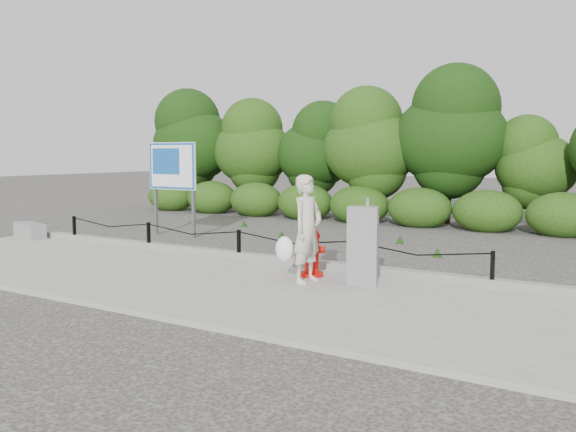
# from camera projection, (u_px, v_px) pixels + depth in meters

# --- Properties ---
(ground) EXTENTS (90.00, 90.00, 0.00)m
(ground) POSITION_uv_depth(u_px,v_px,m) (239.00, 263.00, 12.34)
(ground) COLOR #2D2B28
(ground) RESTS_ON ground
(sidewalk) EXTENTS (14.00, 4.00, 0.08)m
(sidewalk) POSITION_uv_depth(u_px,v_px,m) (171.00, 278.00, 10.64)
(sidewalk) COLOR gray
(sidewalk) RESTS_ON ground
(curb) EXTENTS (14.00, 0.22, 0.14)m
(curb) POSITION_uv_depth(u_px,v_px,m) (240.00, 255.00, 12.37)
(curb) COLOR slate
(curb) RESTS_ON sidewalk
(chain_barrier) EXTENTS (10.06, 0.06, 0.60)m
(chain_barrier) POSITION_uv_depth(u_px,v_px,m) (239.00, 241.00, 12.29)
(chain_barrier) COLOR black
(chain_barrier) RESTS_ON sidewalk
(treeline) EXTENTS (20.61, 3.53, 4.81)m
(treeline) POSITION_uv_depth(u_px,v_px,m) (403.00, 141.00, 19.58)
(treeline) COLOR black
(treeline) RESTS_ON ground
(fire_hydrant) EXTENTS (0.51, 0.52, 0.88)m
(fire_hydrant) POSITION_uv_depth(u_px,v_px,m) (312.00, 253.00, 10.59)
(fire_hydrant) COLOR red
(fire_hydrant) RESTS_ON sidewalk
(pedestrian) EXTENTS (0.76, 0.69, 1.79)m
(pedestrian) POSITION_uv_depth(u_px,v_px,m) (306.00, 230.00, 10.05)
(pedestrian) COLOR beige
(pedestrian) RESTS_ON sidewalk
(concrete_block) EXTENTS (1.20, 0.67, 0.37)m
(concrete_block) POSITION_uv_depth(u_px,v_px,m) (30.00, 230.00, 15.46)
(concrete_block) COLOR gray
(concrete_block) RESTS_ON sidewalk
(utility_cabinet) EXTENTS (0.55, 0.42, 1.42)m
(utility_cabinet) POSITION_uv_depth(u_px,v_px,m) (363.00, 246.00, 9.91)
(utility_cabinet) COLOR gray
(utility_cabinet) RESTS_ON sidewalk
(advertising_sign) EXTENTS (1.56, 0.15, 2.50)m
(advertising_sign) POSITION_uv_depth(u_px,v_px,m) (172.00, 170.00, 16.10)
(advertising_sign) COLOR slate
(advertising_sign) RESTS_ON ground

